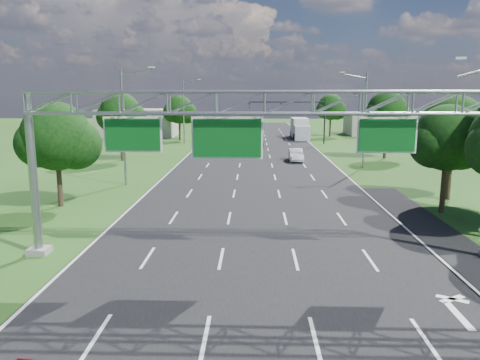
{
  "coord_description": "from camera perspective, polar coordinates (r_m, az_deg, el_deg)",
  "views": [
    {
      "loc": [
        -0.23,
        -10.12,
        7.92
      ],
      "look_at": [
        -0.98,
        14.95,
        3.27
      ],
      "focal_mm": 35.0,
      "sensor_mm": 36.0,
      "label": 1
    }
  ],
  "objects": [
    {
      "name": "road",
      "position": [
        40.9,
        2.0,
        -0.67
      ],
      "size": [
        18.0,
        180.0,
        0.02
      ],
      "primitive_type": "cube",
      "color": "black",
      "rests_on": "ground"
    },
    {
      "name": "car_queue_c",
      "position": [
        63.07,
        -0.65,
        4.0
      ],
      "size": [
        1.93,
        4.57,
        1.54
      ],
      "primitive_type": "imported",
      "rotation": [
        0.0,
        0.0,
        0.03
      ],
      "color": "black",
      "rests_on": "ground"
    },
    {
      "name": "car_queue_b",
      "position": [
        70.48,
        1.98,
        4.58
      ],
      "size": [
        2.21,
        4.73,
        1.31
      ],
      "primitive_type": "imported",
      "rotation": [
        0.0,
        0.0,
        0.01
      ],
      "color": "black",
      "rests_on": "ground"
    },
    {
      "name": "tree_verge_la",
      "position": [
        35.1,
        -21.33,
        4.61
      ],
      "size": [
        5.76,
        4.8,
        7.4
      ],
      "color": "#2D2116",
      "rests_on": "ground"
    },
    {
      "name": "ground",
      "position": [
        40.9,
        2.0,
        -0.67
      ],
      "size": [
        220.0,
        220.0,
        0.0
      ],
      "primitive_type": "plane",
      "color": "#244514",
      "rests_on": "ground"
    },
    {
      "name": "streetlight_r_mid",
      "position": [
        51.49,
        14.78,
        7.55
      ],
      "size": [
        2.97,
        0.22,
        10.16
      ],
      "color": "gray",
      "rests_on": "ground"
    },
    {
      "name": "car_queue_d",
      "position": [
        55.97,
        6.82,
        3.05
      ],
      "size": [
        1.56,
        4.45,
        1.46
      ],
      "primitive_type": "imported",
      "rotation": [
        0.0,
        0.0,
        0.0
      ],
      "color": "silver",
      "rests_on": "ground"
    },
    {
      "name": "box_truck",
      "position": [
        84.74,
        7.32,
        6.22
      ],
      "size": [
        2.89,
        9.42,
        3.57
      ],
      "rotation": [
        0.0,
        0.0,
        0.01
      ],
      "color": "beige",
      "rests_on": "ground"
    },
    {
      "name": "building_left",
      "position": [
        90.93,
        -12.23,
        6.85
      ],
      "size": [
        14.0,
        10.0,
        5.0
      ],
      "primitive_type": "cube",
      "color": "#AB9E90",
      "rests_on": "ground"
    },
    {
      "name": "car_queue_a",
      "position": [
        76.05,
        0.19,
        5.07
      ],
      "size": [
        2.28,
        5.09,
        1.45
      ],
      "primitive_type": "imported",
      "rotation": [
        0.0,
        0.0,
        -0.05
      ],
      "color": "silver",
      "rests_on": "ground"
    },
    {
      "name": "sign_gantry",
      "position": [
        22.15,
        3.2,
        7.82
      ],
      "size": [
        23.5,
        1.0,
        9.56
      ],
      "color": "gray",
      "rests_on": "ground"
    },
    {
      "name": "road_flare",
      "position": [
        27.45,
        24.16,
        -7.22
      ],
      "size": [
        3.0,
        30.0,
        0.02
      ],
      "primitive_type": "cube",
      "color": "black",
      "rests_on": "ground"
    },
    {
      "name": "tree_verge_lb",
      "position": [
        57.4,
        -14.29,
        7.68
      ],
      "size": [
        5.76,
        4.8,
        8.06
      ],
      "color": "#2D2116",
      "rests_on": "ground"
    },
    {
      "name": "streetlight_l_near",
      "position": [
        41.69,
        -13.8,
        6.98
      ],
      "size": [
        2.97,
        0.22,
        10.16
      ],
      "color": "gray",
      "rests_on": "ground"
    },
    {
      "name": "traffic_signal",
      "position": [
        75.57,
        7.65,
        8.33
      ],
      "size": [
        12.21,
        0.24,
        7.0
      ],
      "color": "black",
      "rests_on": "ground"
    },
    {
      "name": "tree_verge_rd",
      "position": [
        60.45,
        17.53,
        7.86
      ],
      "size": [
        5.76,
        4.8,
        8.28
      ],
      "color": "#2D2116",
      "rests_on": "ground"
    },
    {
      "name": "tree_verge_re",
      "position": [
        89.36,
        11.05,
        8.57
      ],
      "size": [
        5.76,
        4.8,
        7.84
      ],
      "color": "#2D2116",
      "rests_on": "ground"
    },
    {
      "name": "tree_verge_lc",
      "position": [
        81.21,
        -7.36,
        8.34
      ],
      "size": [
        5.76,
        4.8,
        7.62
      ],
      "color": "#2D2116",
      "rests_on": "ground"
    },
    {
      "name": "building_right",
      "position": [
        95.44,
        16.52,
        6.52
      ],
      "size": [
        12.0,
        9.0,
        4.0
      ],
      "primitive_type": "cube",
      "color": "#AB9E90",
      "rests_on": "ground"
    },
    {
      "name": "streetlight_l_far",
      "position": [
        75.97,
        -6.75,
        8.67
      ],
      "size": [
        2.97,
        0.22,
        10.16
      ],
      "color": "gray",
      "rests_on": "ground"
    }
  ]
}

